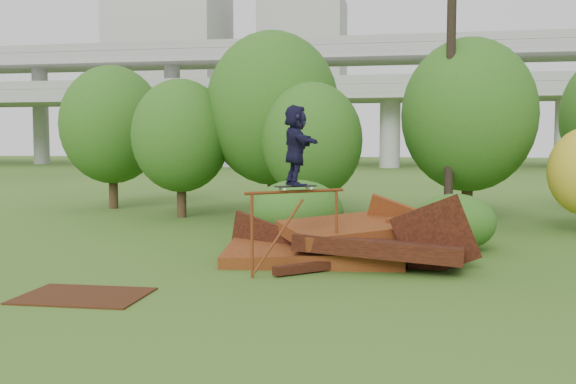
% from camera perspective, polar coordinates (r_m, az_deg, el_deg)
% --- Properties ---
extents(ground, '(240.00, 240.00, 0.00)m').
position_cam_1_polar(ground, '(11.09, 2.26, -9.09)').
color(ground, '#2D5116').
rests_on(ground, ground).
extents(scrap_pile, '(5.64, 3.68, 1.90)m').
position_cam_1_polar(scrap_pile, '(14.02, 5.05, -4.71)').
color(scrap_pile, '#4A220D').
rests_on(scrap_pile, ground).
extents(grind_rail, '(1.77, 1.42, 1.66)m').
position_cam_1_polar(grind_rail, '(12.67, 0.69, -2.04)').
color(grind_rail, '#672A10').
rests_on(grind_rail, ground).
extents(skateboard, '(0.80, 0.70, 0.09)m').
position_cam_1_polar(skateboard, '(12.62, 0.68, 0.50)').
color(skateboard, black).
rests_on(skateboard, grind_rail).
extents(skater, '(1.06, 1.52, 1.58)m').
position_cam_1_polar(skater, '(12.59, 0.69, 4.18)').
color(skater, black).
rests_on(skater, skateboard).
extents(flat_plate, '(2.10, 1.52, 0.03)m').
position_cam_1_polar(flat_plate, '(11.46, -17.73, -8.78)').
color(flat_plate, '#391B0C').
rests_on(flat_plate, ground).
extents(tree_0, '(3.42, 3.42, 4.83)m').
position_cam_1_polar(tree_0, '(22.68, -9.51, 4.94)').
color(tree_0, black).
rests_on(tree_0, ground).
extents(tree_1, '(4.67, 4.67, 6.50)m').
position_cam_1_polar(tree_1, '(22.64, -1.38, 7.42)').
color(tree_1, black).
rests_on(tree_1, ground).
extents(tree_2, '(3.22, 3.22, 4.54)m').
position_cam_1_polar(tree_2, '(20.48, 2.14, 4.59)').
color(tree_2, black).
rests_on(tree_2, ground).
extents(tree_3, '(4.32, 4.32, 5.99)m').
position_cam_1_polar(tree_3, '(21.68, 15.77, 6.59)').
color(tree_3, black).
rests_on(tree_3, ground).
extents(tree_6, '(4.06, 4.06, 5.67)m').
position_cam_1_polar(tree_6, '(26.45, -15.36, 5.78)').
color(tree_6, black).
rests_on(tree_6, ground).
extents(shrub_left, '(2.39, 2.21, 1.66)m').
position_cam_1_polar(shrub_left, '(16.45, 0.83, -1.78)').
color(shrub_left, '#164B14').
rests_on(shrub_left, ground).
extents(shrub_right, '(1.94, 1.78, 1.37)m').
position_cam_1_polar(shrub_right, '(16.00, 14.66, -2.60)').
color(shrub_right, '#164B14').
rests_on(shrub_right, ground).
extents(utility_pole, '(1.40, 0.28, 10.47)m').
position_cam_1_polar(utility_pole, '(20.48, 14.28, 11.84)').
color(utility_pole, black).
rests_on(utility_pole, ground).
extents(freeway_overpass, '(160.00, 15.00, 13.70)m').
position_cam_1_polar(freeway_overpass, '(74.03, 9.16, 10.22)').
color(freeway_overpass, gray).
rests_on(freeway_overpass, ground).
extents(building_left, '(18.00, 16.00, 35.00)m').
position_cam_1_polar(building_left, '(113.81, -10.40, 11.73)').
color(building_left, '#9E9E99').
rests_on(building_left, ground).
extents(building_right, '(14.00, 14.00, 28.00)m').
position_cam_1_polar(building_right, '(114.61, 1.41, 9.99)').
color(building_right, '#9E9E99').
rests_on(building_right, ground).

